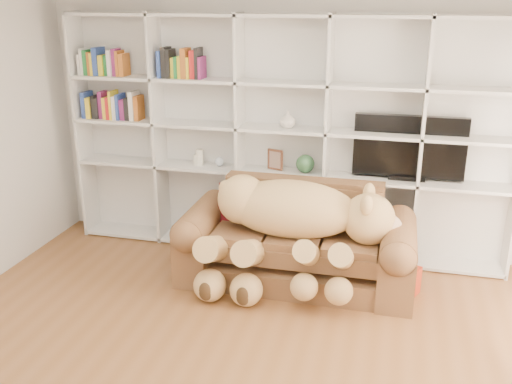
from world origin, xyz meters
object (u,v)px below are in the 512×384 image
(teddy_bear, at_px, (291,223))
(tv, at_px, (409,148))
(sofa, at_px, (297,246))
(gift_box, at_px, (398,281))

(teddy_bear, height_order, tv, tv)
(sofa, distance_m, gift_box, 0.96)
(tv, bearing_deg, sofa, -144.82)
(teddy_bear, distance_m, tv, 1.39)
(sofa, xyz_separation_m, tv, (0.94, 0.67, 0.83))
(teddy_bear, xyz_separation_m, tv, (0.98, 0.84, 0.53))
(gift_box, distance_m, tv, 1.27)
(sofa, distance_m, teddy_bear, 0.35)
(sofa, relative_size, gift_box, 6.73)
(teddy_bear, distance_m, gift_box, 1.10)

